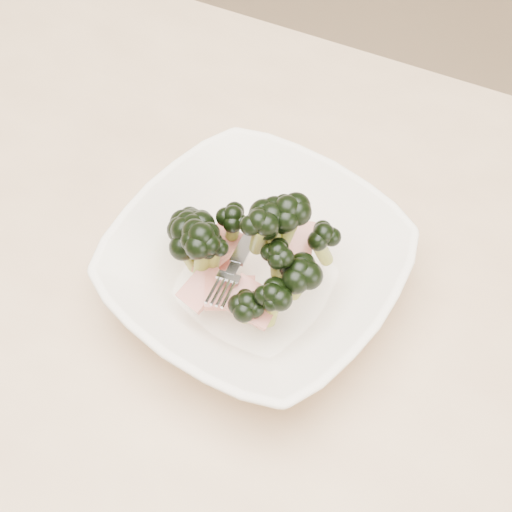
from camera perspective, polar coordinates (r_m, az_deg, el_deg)
name	(u,v)px	position (r m, az deg, el deg)	size (l,w,h in m)	color
ground	(189,497)	(1.37, -5.37, -18.64)	(4.00, 4.00, 0.00)	tan
dining_table	(140,336)	(0.76, -9.23, -6.31)	(1.20, 0.80, 0.75)	tan
broccoli_dish	(254,264)	(0.64, -0.19, -0.62)	(0.30, 0.30, 0.13)	white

